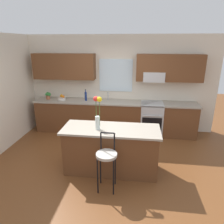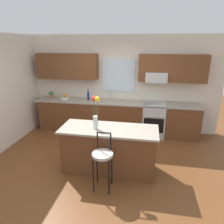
{
  "view_description": "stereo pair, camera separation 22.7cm",
  "coord_description": "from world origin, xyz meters",
  "px_view_note": "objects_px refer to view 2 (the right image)",
  "views": [
    {
      "loc": [
        0.62,
        -3.77,
        2.48
      ],
      "look_at": [
        0.07,
        0.55,
        1.0
      ],
      "focal_mm": 32.81,
      "sensor_mm": 36.0,
      "label": 1
    },
    {
      "loc": [
        0.84,
        -3.74,
        2.48
      ],
      "look_at": [
        0.07,
        0.55,
        1.0
      ],
      "focal_mm": 32.81,
      "sensor_mm": 36.0,
      "label": 2
    }
  ],
  "objects_px": {
    "bar_stool_near": "(103,157)",
    "potted_plant_small": "(52,94)",
    "oven_range": "(153,120)",
    "flower_vase": "(95,112)",
    "kitchen_island": "(109,149)",
    "bottle_olive_oil": "(88,96)",
    "fruit_bowl_oranges": "(65,97)"
  },
  "relations": [
    {
      "from": "oven_range",
      "to": "bar_stool_near",
      "type": "xyz_separation_m",
      "value": [
        -0.89,
        -2.44,
        0.18
      ]
    },
    {
      "from": "oven_range",
      "to": "bottle_olive_oil",
      "type": "relative_size",
      "value": 2.83
    },
    {
      "from": "bottle_olive_oil",
      "to": "potted_plant_small",
      "type": "bearing_deg",
      "value": -179.93
    },
    {
      "from": "bar_stool_near",
      "to": "fruit_bowl_oranges",
      "type": "height_order",
      "value": "fruit_bowl_oranges"
    },
    {
      "from": "bar_stool_near",
      "to": "flower_vase",
      "type": "relative_size",
      "value": 1.61
    },
    {
      "from": "oven_range",
      "to": "kitchen_island",
      "type": "distance_m",
      "value": 2.07
    },
    {
      "from": "bar_stool_near",
      "to": "potted_plant_small",
      "type": "relative_size",
      "value": 4.87
    },
    {
      "from": "bar_stool_near",
      "to": "fruit_bowl_oranges",
      "type": "distance_m",
      "value": 3.01
    },
    {
      "from": "kitchen_island",
      "to": "bottle_olive_oil",
      "type": "relative_size",
      "value": 5.78
    },
    {
      "from": "oven_range",
      "to": "flower_vase",
      "type": "xyz_separation_m",
      "value": [
        -1.13,
        -1.94,
        0.8
      ]
    },
    {
      "from": "kitchen_island",
      "to": "oven_range",
      "type": "bearing_deg",
      "value": 64.41
    },
    {
      "from": "bottle_olive_oil",
      "to": "potted_plant_small",
      "type": "distance_m",
      "value": 1.12
    },
    {
      "from": "oven_range",
      "to": "bar_stool_near",
      "type": "distance_m",
      "value": 2.6
    },
    {
      "from": "fruit_bowl_oranges",
      "to": "flower_vase",
      "type": "bearing_deg",
      "value": -53.77
    },
    {
      "from": "kitchen_island",
      "to": "flower_vase",
      "type": "xyz_separation_m",
      "value": [
        -0.24,
        -0.07,
        0.8
      ]
    },
    {
      "from": "flower_vase",
      "to": "bottle_olive_oil",
      "type": "relative_size",
      "value": 1.99
    },
    {
      "from": "bar_stool_near",
      "to": "potted_plant_small",
      "type": "bearing_deg",
      "value": 130.24
    },
    {
      "from": "fruit_bowl_oranges",
      "to": "bottle_olive_oil",
      "type": "xyz_separation_m",
      "value": [
        0.71,
        -0.0,
        0.08
      ]
    },
    {
      "from": "oven_range",
      "to": "bar_stool_near",
      "type": "bearing_deg",
      "value": -110.1
    },
    {
      "from": "fruit_bowl_oranges",
      "to": "potted_plant_small",
      "type": "relative_size",
      "value": 1.12
    },
    {
      "from": "oven_range",
      "to": "bottle_olive_oil",
      "type": "xyz_separation_m",
      "value": [
        -1.86,
        0.02,
        0.59
      ]
    },
    {
      "from": "bar_stool_near",
      "to": "fruit_bowl_oranges",
      "type": "relative_size",
      "value": 4.34
    },
    {
      "from": "bar_stool_near",
      "to": "bottle_olive_oil",
      "type": "relative_size",
      "value": 3.21
    },
    {
      "from": "oven_range",
      "to": "fruit_bowl_oranges",
      "type": "xyz_separation_m",
      "value": [
        -2.57,
        0.03,
        0.51
      ]
    },
    {
      "from": "flower_vase",
      "to": "bottle_olive_oil",
      "type": "xyz_separation_m",
      "value": [
        -0.73,
        1.96,
        -0.21
      ]
    },
    {
      "from": "bottle_olive_oil",
      "to": "kitchen_island",
      "type": "bearing_deg",
      "value": -62.92
    },
    {
      "from": "bar_stool_near",
      "to": "oven_range",
      "type": "bearing_deg",
      "value": 69.9
    },
    {
      "from": "bar_stool_near",
      "to": "bottle_olive_oil",
      "type": "xyz_separation_m",
      "value": [
        -0.97,
        2.47,
        0.42
      ]
    },
    {
      "from": "kitchen_island",
      "to": "bar_stool_near",
      "type": "bearing_deg",
      "value": -90.0
    },
    {
      "from": "kitchen_island",
      "to": "bar_stool_near",
      "type": "xyz_separation_m",
      "value": [
        -0.0,
        -0.58,
        0.17
      ]
    },
    {
      "from": "oven_range",
      "to": "kitchen_island",
      "type": "bearing_deg",
      "value": -115.59
    },
    {
      "from": "oven_range",
      "to": "flower_vase",
      "type": "height_order",
      "value": "flower_vase"
    }
  ]
}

